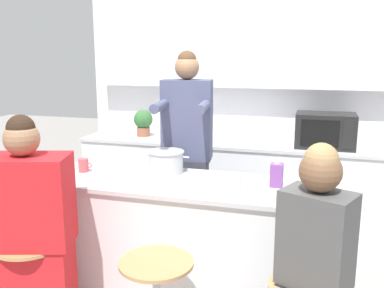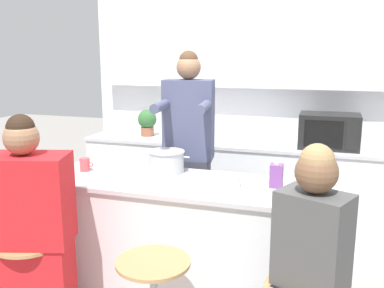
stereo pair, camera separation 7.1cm
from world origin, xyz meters
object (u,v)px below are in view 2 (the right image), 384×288
(fruit_bowl, at_px, (224,182))
(microwave, at_px, (329,131))
(bar_stool_leftmost, at_px, (32,281))
(person_wrapped_blanket, at_px, (30,240))
(coffee_cup_near, at_px, (85,165))
(kitchen_island, at_px, (189,245))
(banana_bunch, at_px, (318,191))
(potted_plant, at_px, (147,121))
(person_cooking, at_px, (189,165))
(juice_carton, at_px, (276,175))
(cooking_pot, at_px, (167,162))

(fruit_bowl, height_order, microwave, microwave)
(bar_stool_leftmost, xyz_separation_m, person_wrapped_blanket, (0.02, -0.01, 0.29))
(coffee_cup_near, bearing_deg, kitchen_island, -1.91)
(bar_stool_leftmost, distance_m, coffee_cup_near, 0.89)
(banana_bunch, bearing_deg, potted_plant, 140.23)
(kitchen_island, bearing_deg, banana_bunch, -1.18)
(kitchen_island, relative_size, banana_bunch, 11.51)
(coffee_cup_near, distance_m, microwave, 2.22)
(person_cooking, bearing_deg, microwave, 32.22)
(kitchen_island, height_order, person_cooking, person_cooking)
(person_wrapped_blanket, distance_m, microwave, 2.72)
(person_cooking, xyz_separation_m, juice_carton, (0.75, -0.47, 0.11))
(kitchen_island, distance_m, coffee_cup_near, 0.97)
(kitchen_island, height_order, potted_plant, potted_plant)
(bar_stool_leftmost, height_order, coffee_cup_near, coffee_cup_near)
(fruit_bowl, relative_size, banana_bunch, 1.18)
(coffee_cup_near, height_order, potted_plant, potted_plant)
(microwave, height_order, potted_plant, microwave)
(person_cooking, relative_size, potted_plant, 6.47)
(person_cooking, relative_size, fruit_bowl, 8.57)
(juice_carton, xyz_separation_m, microwave, (0.32, 1.37, 0.08))
(microwave, bearing_deg, fruit_bowl, -113.65)
(person_cooking, distance_m, microwave, 1.41)
(coffee_cup_near, bearing_deg, person_wrapped_blanket, -88.72)
(coffee_cup_near, bearing_deg, microwave, 39.39)
(person_wrapped_blanket, relative_size, coffee_cup_near, 13.67)
(microwave, bearing_deg, kitchen_island, -121.89)
(person_wrapped_blanket, height_order, juice_carton, person_wrapped_blanket)
(bar_stool_leftmost, bearing_deg, coffee_cup_near, 89.60)
(fruit_bowl, bearing_deg, banana_bunch, 0.87)
(kitchen_island, height_order, microwave, microwave)
(potted_plant, bearing_deg, cooking_pot, -60.95)
(coffee_cup_near, height_order, banana_bunch, coffee_cup_near)
(bar_stool_leftmost, xyz_separation_m, fruit_bowl, (1.08, 0.61, 0.58))
(fruit_bowl, height_order, juice_carton, juice_carton)
(kitchen_island, height_order, fruit_bowl, fruit_bowl)
(coffee_cup_near, bearing_deg, bar_stool_leftmost, -90.40)
(person_cooking, distance_m, cooking_pot, 0.37)
(bar_stool_leftmost, bearing_deg, kitchen_island, 37.46)
(kitchen_island, height_order, person_wrapped_blanket, person_wrapped_blanket)
(potted_plant, bearing_deg, bar_stool_leftmost, -86.65)
(cooking_pot, distance_m, microwave, 1.69)
(juice_carton, bearing_deg, person_cooking, 148.25)
(bar_stool_leftmost, relative_size, banana_bunch, 3.72)
(person_wrapped_blanket, distance_m, potted_plant, 2.16)
(kitchen_island, xyz_separation_m, person_cooking, (-0.18, 0.53, 0.43))
(coffee_cup_near, height_order, juice_carton, juice_carton)
(bar_stool_leftmost, height_order, fruit_bowl, fruit_bowl)
(cooking_pot, relative_size, juice_carton, 2.08)
(kitchen_island, distance_m, person_cooking, 0.71)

